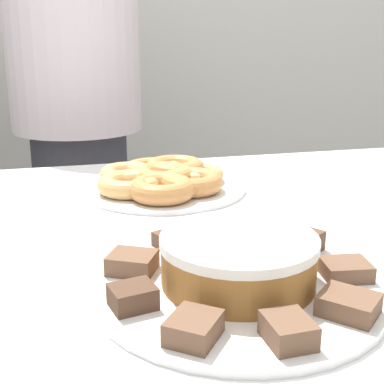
% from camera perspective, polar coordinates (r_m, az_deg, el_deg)
% --- Properties ---
extents(table, '(1.60, 1.04, 0.75)m').
position_cam_1_polar(table, '(0.84, -3.03, -10.42)').
color(table, white).
rests_on(table, ground_plane).
extents(person_standing, '(0.39, 0.39, 1.55)m').
position_cam_1_polar(person_standing, '(1.68, -12.13, 7.97)').
color(person_standing, '#383842').
rests_on(person_standing, ground_plane).
extents(plate_cake, '(0.36, 0.36, 0.01)m').
position_cam_1_polar(plate_cake, '(0.66, 4.91, -9.99)').
color(plate_cake, white).
rests_on(plate_cake, table).
extents(plate_donuts, '(0.33, 0.33, 0.01)m').
position_cam_1_polar(plate_donuts, '(1.07, -3.00, 0.53)').
color(plate_donuts, white).
rests_on(plate_donuts, table).
extents(frosted_cake, '(0.19, 0.19, 0.06)m').
position_cam_1_polar(frosted_cake, '(0.65, 4.99, -7.19)').
color(frosted_cake, '#9E662D').
rests_on(frosted_cake, plate_cake).
extents(lamington_0, '(0.06, 0.06, 0.02)m').
position_cam_1_polar(lamington_0, '(0.78, 4.75, -4.37)').
color(lamington_0, '#513828').
rests_on(lamington_0, plate_cake).
extents(lamington_1, '(0.06, 0.07, 0.02)m').
position_cam_1_polar(lamington_1, '(0.76, -1.86, -5.23)').
color(lamington_1, brown).
rests_on(lamington_1, plate_cake).
extents(lamington_2, '(0.07, 0.07, 0.02)m').
position_cam_1_polar(lamington_2, '(0.69, -6.38, -7.49)').
color(lamington_2, brown).
rests_on(lamington_2, plate_cake).
extents(lamington_3, '(0.06, 0.05, 0.03)m').
position_cam_1_polar(lamington_3, '(0.60, -6.34, -11.04)').
color(lamington_3, '#513828').
rests_on(lamington_3, plate_cake).
extents(lamington_4, '(0.07, 0.07, 0.02)m').
position_cam_1_polar(lamington_4, '(0.55, 0.18, -14.31)').
color(lamington_4, brown).
rests_on(lamington_4, plate_cake).
extents(lamington_5, '(0.05, 0.05, 0.03)m').
position_cam_1_polar(lamington_5, '(0.55, 10.23, -14.34)').
color(lamington_5, brown).
rests_on(lamington_5, plate_cake).
extents(lamington_6, '(0.08, 0.08, 0.02)m').
position_cam_1_polar(lamington_6, '(0.61, 16.36, -11.43)').
color(lamington_6, brown).
rests_on(lamington_6, plate_cake).
extents(lamington_7, '(0.06, 0.06, 0.02)m').
position_cam_1_polar(lamington_7, '(0.70, 16.08, -7.95)').
color(lamington_7, brown).
rests_on(lamington_7, plate_cake).
extents(lamington_8, '(0.07, 0.07, 0.03)m').
position_cam_1_polar(lamington_8, '(0.76, 11.42, -5.20)').
color(lamington_8, brown).
rests_on(lamington_8, plate_cake).
extents(donut_0, '(0.12, 0.12, 0.04)m').
position_cam_1_polar(donut_0, '(1.06, -3.02, 1.77)').
color(donut_0, '#D18E4C').
rests_on(donut_0, plate_donuts).
extents(donut_1, '(0.12, 0.12, 0.03)m').
position_cam_1_polar(donut_1, '(1.01, -6.73, 0.84)').
color(donut_1, '#E5AD66').
rests_on(donut_1, plate_donuts).
extents(donut_2, '(0.12, 0.12, 0.04)m').
position_cam_1_polar(donut_2, '(0.97, -3.21, 0.35)').
color(donut_2, '#C68447').
rests_on(donut_2, plate_donuts).
extents(donut_3, '(0.12, 0.12, 0.04)m').
position_cam_1_polar(donut_3, '(1.02, -0.13, 1.07)').
color(donut_3, '#C68447').
rests_on(donut_3, plate_donuts).
extents(donut_4, '(0.11, 0.11, 0.03)m').
position_cam_1_polar(donut_4, '(1.09, 0.47, 1.91)').
color(donut_4, '#E5AD66').
rests_on(donut_4, plate_donuts).
extents(donut_5, '(0.13, 0.13, 0.04)m').
position_cam_1_polar(donut_5, '(1.12, -1.84, 2.53)').
color(donut_5, '#C68447').
rests_on(donut_5, plate_donuts).
extents(donut_6, '(0.12, 0.12, 0.03)m').
position_cam_1_polar(donut_6, '(1.13, -4.19, 2.45)').
color(donut_6, '#D18E4C').
rests_on(donut_6, plate_donuts).
extents(donut_7, '(0.11, 0.11, 0.03)m').
position_cam_1_polar(donut_7, '(1.09, -6.88, 1.90)').
color(donut_7, '#E5AD66').
rests_on(donut_7, plate_donuts).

